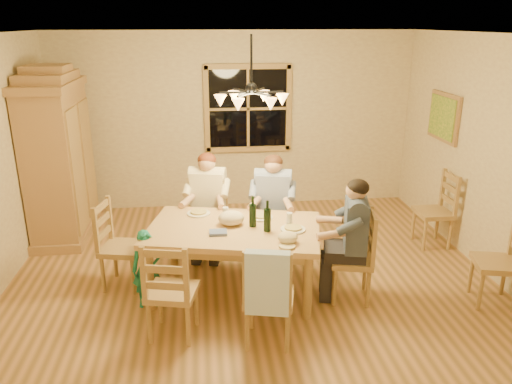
{
  "coord_description": "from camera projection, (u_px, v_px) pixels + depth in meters",
  "views": [
    {
      "loc": [
        -0.53,
        -5.12,
        2.82
      ],
      "look_at": [
        0.06,
        0.1,
        1.02
      ],
      "focal_mm": 35.0,
      "sensor_mm": 36.0,
      "label": 1
    }
  ],
  "objects": [
    {
      "name": "floor",
      "position": [
        252.0,
        278.0,
        5.78
      ],
      "size": [
        5.5,
        5.5,
        0.0
      ],
      "primitive_type": "plane",
      "color": "olive",
      "rests_on": "ground"
    },
    {
      "name": "ceiling",
      "position": [
        251.0,
        34.0,
        4.9
      ],
      "size": [
        5.5,
        5.0,
        0.02
      ],
      "primitive_type": "cube",
      "color": "white",
      "rests_on": "wall_back"
    },
    {
      "name": "wall_back",
      "position": [
        235.0,
        122.0,
        7.69
      ],
      "size": [
        5.5,
        0.02,
        2.7
      ],
      "primitive_type": "cube",
      "color": "tan",
      "rests_on": "floor"
    },
    {
      "name": "wall_right",
      "position": [
        493.0,
        158.0,
        5.63
      ],
      "size": [
        0.02,
        5.0,
        2.7
      ],
      "primitive_type": "cube",
      "color": "tan",
      "rests_on": "floor"
    },
    {
      "name": "window",
      "position": [
        248.0,
        109.0,
        7.62
      ],
      "size": [
        1.3,
        0.06,
        1.3
      ],
      "color": "black",
      "rests_on": "wall_back"
    },
    {
      "name": "painting",
      "position": [
        444.0,
        117.0,
        6.68
      ],
      "size": [
        0.06,
        0.78,
        0.64
      ],
      "color": "olive",
      "rests_on": "wall_right"
    },
    {
      "name": "chandelier",
      "position": [
        251.0,
        98.0,
        5.11
      ],
      "size": [
        0.77,
        0.68,
        0.71
      ],
      "color": "black",
      "rests_on": "ceiling"
    },
    {
      "name": "armoire",
      "position": [
        59.0,
        161.0,
        6.65
      ],
      "size": [
        0.66,
        1.4,
        2.3
      ],
      "color": "olive",
      "rests_on": "floor"
    },
    {
      "name": "dining_table",
      "position": [
        234.0,
        236.0,
        5.29
      ],
      "size": [
        1.99,
        1.46,
        0.76
      ],
      "rotation": [
        0.0,
        0.0,
        -0.22
      ],
      "color": "tan",
      "rests_on": "floor"
    },
    {
      "name": "chair_far_left",
      "position": [
        209.0,
        233.0,
        6.25
      ],
      "size": [
        0.52,
        0.51,
        0.99
      ],
      "rotation": [
        0.0,
        0.0,
        2.92
      ],
      "color": "#9F7D46",
      "rests_on": "floor"
    },
    {
      "name": "chair_far_right",
      "position": [
        272.0,
        236.0,
        6.17
      ],
      "size": [
        0.52,
        0.51,
        0.99
      ],
      "rotation": [
        0.0,
        0.0,
        2.92
      ],
      "color": "#9F7D46",
      "rests_on": "floor"
    },
    {
      "name": "chair_near_left",
      "position": [
        173.0,
        306.0,
        4.65
      ],
      "size": [
        0.52,
        0.51,
        0.99
      ],
      "rotation": [
        0.0,
        0.0,
        -0.22
      ],
      "color": "#9F7D46",
      "rests_on": "floor"
    },
    {
      "name": "chair_near_right",
      "position": [
        269.0,
        311.0,
        4.56
      ],
      "size": [
        0.52,
        0.51,
        0.99
      ],
      "rotation": [
        0.0,
        0.0,
        -0.22
      ],
      "color": "#9F7D46",
      "rests_on": "floor"
    },
    {
      "name": "chair_end_left",
      "position": [
        123.0,
        260.0,
        5.53
      ],
      "size": [
        0.51,
        0.52,
        0.99
      ],
      "rotation": [
        0.0,
        0.0,
        -1.79
      ],
      "color": "#9F7D46",
      "rests_on": "floor"
    },
    {
      "name": "chair_end_right",
      "position": [
        351.0,
        272.0,
        5.28
      ],
      "size": [
        0.51,
        0.52,
        0.99
      ],
      "rotation": [
        0.0,
        0.0,
        1.35
      ],
      "color": "#9F7D46",
      "rests_on": "floor"
    },
    {
      "name": "adult_woman",
      "position": [
        208.0,
        193.0,
        6.07
      ],
      "size": [
        0.46,
        0.49,
        0.87
      ],
      "rotation": [
        0.0,
        0.0,
        2.92
      ],
      "color": "beige",
      "rests_on": "floor"
    },
    {
      "name": "adult_plaid_man",
      "position": [
        273.0,
        195.0,
        5.99
      ],
      "size": [
        0.46,
        0.49,
        0.87
      ],
      "rotation": [
        0.0,
        0.0,
        2.92
      ],
      "color": "#32438A",
      "rests_on": "floor"
    },
    {
      "name": "adult_slate_man",
      "position": [
        354.0,
        225.0,
        5.1
      ],
      "size": [
        0.49,
        0.46,
        0.87
      ],
      "rotation": [
        0.0,
        0.0,
        1.35
      ],
      "color": "#3C4660",
      "rests_on": "floor"
    },
    {
      "name": "towel",
      "position": [
        267.0,
        283.0,
        4.25
      ],
      "size": [
        0.39,
        0.18,
        0.58
      ],
      "primitive_type": "cube",
      "rotation": [
        0.0,
        0.0,
        -0.22
      ],
      "color": "#B7CFF8",
      "rests_on": "chair_near_right"
    },
    {
      "name": "wine_bottle_a",
      "position": [
        253.0,
        212.0,
        5.23
      ],
      "size": [
        0.08,
        0.08,
        0.33
      ],
      "primitive_type": "cylinder",
      "color": "black",
      "rests_on": "dining_table"
    },
    {
      "name": "wine_bottle_b",
      "position": [
        267.0,
        216.0,
        5.11
      ],
      "size": [
        0.08,
        0.08,
        0.33
      ],
      "primitive_type": "cylinder",
      "color": "black",
      "rests_on": "dining_table"
    },
    {
      "name": "plate_woman",
      "position": [
        199.0,
        213.0,
        5.61
      ],
      "size": [
        0.26,
        0.26,
        0.02
      ],
      "primitive_type": "cylinder",
      "color": "white",
      "rests_on": "dining_table"
    },
    {
      "name": "plate_plaid",
      "position": [
        261.0,
        217.0,
        5.5
      ],
      "size": [
        0.26,
        0.26,
        0.02
      ],
      "primitive_type": "cylinder",
      "color": "white",
      "rests_on": "dining_table"
    },
    {
      "name": "plate_slate",
      "position": [
        293.0,
        229.0,
        5.18
      ],
      "size": [
        0.26,
        0.26,
        0.02
      ],
      "primitive_type": "cylinder",
      "color": "white",
      "rests_on": "dining_table"
    },
    {
      "name": "wine_glass_a",
      "position": [
        226.0,
        213.0,
        5.44
      ],
      "size": [
        0.06,
        0.06,
        0.14
      ],
      "primitive_type": "cylinder",
      "color": "silver",
      "rests_on": "dining_table"
    },
    {
      "name": "wine_glass_b",
      "position": [
        289.0,
        219.0,
        5.29
      ],
      "size": [
        0.06,
        0.06,
        0.14
      ],
      "primitive_type": "cylinder",
      "color": "silver",
      "rests_on": "dining_table"
    },
    {
      "name": "cap",
      "position": [
        288.0,
        237.0,
        4.87
      ],
      "size": [
        0.2,
        0.2,
        0.11
      ],
      "primitive_type": "ellipsoid",
      "color": "beige",
      "rests_on": "dining_table"
    },
    {
      "name": "napkin",
      "position": [
        218.0,
        233.0,
        5.09
      ],
      "size": [
        0.21,
        0.18,
        0.03
      ],
      "primitive_type": "cube",
      "rotation": [
        0.0,
        0.0,
        -0.22
      ],
      "color": "#505C92",
      "rests_on": "dining_table"
    },
    {
      "name": "cloth_bundle",
      "position": [
        231.0,
        218.0,
        5.3
      ],
      "size": [
        0.28,
        0.22,
        0.15
      ],
      "primitive_type": "ellipsoid",
      "color": "beige",
      "rests_on": "dining_table"
    },
    {
      "name": "child",
      "position": [
        147.0,
        269.0,
        5.1
      ],
      "size": [
        0.32,
        0.23,
        0.84
      ],
      "primitive_type": "imported",
      "rotation": [
        0.0,
        0.0,
        0.09
      ],
      "color": "#1B7D6E",
      "rests_on": "floor"
    },
    {
      "name": "chair_spare_front",
      "position": [
        494.0,
        276.0,
        5.19
      ],
      "size": [
        0.51,
        0.53,
        0.99
      ],
      "rotation": [
        0.0,
        0.0,
        1.33
      ],
      "color": "#9F7D46",
      "rests_on": "floor"
    },
    {
      "name": "chair_spare_back",
      "position": [
        432.0,
        223.0,
        6.55
      ],
      "size": [
        0.42,
        0.44,
        0.99
      ],
      "rotation": [
        0.0,
        0.0,
        1.58
      ],
      "color": "#9F7D46",
      "rests_on": "floor"
    }
  ]
}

